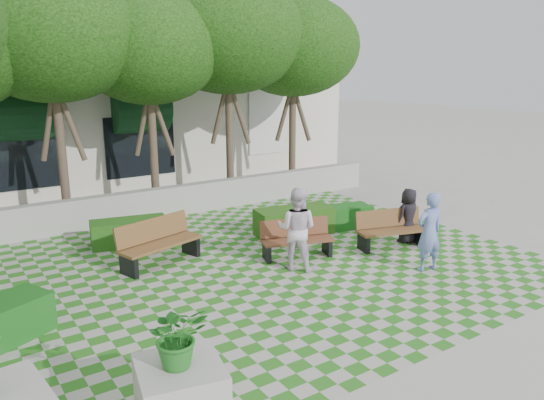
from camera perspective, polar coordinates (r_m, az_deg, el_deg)
ground at (r=11.45m, az=2.12°, el=-8.70°), size 90.00×90.00×0.00m
lawn at (r=12.21m, az=-0.65°, el=-7.16°), size 12.00×12.00×0.00m
sidewalk_south at (r=8.54m, az=21.95°, el=-18.34°), size 16.00×2.00×0.01m
retaining_wall at (r=16.48m, az=-10.59°, el=-0.10°), size 15.00×0.36×0.90m
bench_east at (r=13.69m, az=12.68°, el=-3.14°), size 1.89×1.05×0.94m
bench_mid at (r=12.71m, az=2.65°, el=-4.24°), size 1.80×1.06×0.90m
bench_west at (r=12.48m, az=-12.10°, el=-4.56°), size 2.11×1.20×1.05m
hedge_east at (r=15.04m, az=7.22°, el=-1.87°), size 1.92×1.14×0.63m
hedge_midright at (r=14.39m, az=2.40°, el=-2.30°), size 2.21×1.19×0.74m
hedge_midleft at (r=14.07m, az=-15.10°, el=-3.35°), size 1.99×1.12×0.66m
planter_front at (r=6.85m, az=-9.84°, el=-19.08°), size 1.18×1.18×1.78m
person_blue at (r=12.23m, az=16.55°, el=-3.32°), size 0.71×0.52×1.79m
person_dark at (r=14.09m, az=14.44°, el=-1.64°), size 0.73×0.51×1.43m
person_white at (r=11.81m, az=2.68°, el=-3.12°), size 1.13×1.16×1.88m
tree_row at (r=15.13m, az=-17.80°, el=16.31°), size 17.70×13.40×7.41m
building at (r=23.78m, az=-16.40°, el=8.98°), size 18.00×8.92×5.15m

